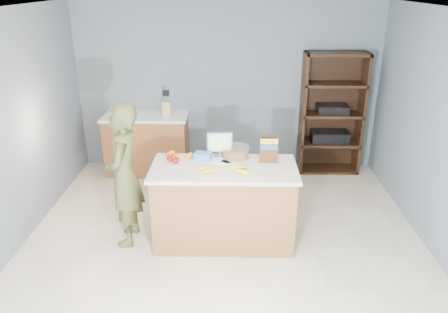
{
  "coord_description": "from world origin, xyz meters",
  "views": [
    {
      "loc": [
        0.1,
        -3.95,
        2.75
      ],
      "look_at": [
        0.0,
        0.35,
        1.0
      ],
      "focal_mm": 35.0,
      "sensor_mm": 36.0,
      "label": 1
    }
  ],
  "objects_px": {
    "shelving_unit": "(331,115)",
    "cereal_box": "(269,148)",
    "tv": "(220,143)",
    "counter_peninsula": "(224,207)",
    "person": "(124,176)"
  },
  "relations": [
    {
      "from": "shelving_unit",
      "to": "tv",
      "type": "height_order",
      "value": "shelving_unit"
    },
    {
      "from": "person",
      "to": "tv",
      "type": "bearing_deg",
      "value": 105.22
    },
    {
      "from": "counter_peninsula",
      "to": "person",
      "type": "xyz_separation_m",
      "value": [
        -1.07,
        -0.02,
        0.38
      ]
    },
    {
      "from": "counter_peninsula",
      "to": "tv",
      "type": "relative_size",
      "value": 5.53
    },
    {
      "from": "counter_peninsula",
      "to": "shelving_unit",
      "type": "relative_size",
      "value": 0.87
    },
    {
      "from": "shelving_unit",
      "to": "person",
      "type": "distance_m",
      "value": 3.34
    },
    {
      "from": "tv",
      "to": "shelving_unit",
      "type": "bearing_deg",
      "value": 47.51
    },
    {
      "from": "person",
      "to": "cereal_box",
      "type": "distance_m",
      "value": 1.59
    },
    {
      "from": "shelving_unit",
      "to": "cereal_box",
      "type": "xyz_separation_m",
      "value": [
        -1.07,
        -1.9,
        0.2
      ]
    },
    {
      "from": "shelving_unit",
      "to": "cereal_box",
      "type": "distance_m",
      "value": 2.19
    },
    {
      "from": "counter_peninsula",
      "to": "cereal_box",
      "type": "distance_m",
      "value": 0.82
    },
    {
      "from": "shelving_unit",
      "to": "cereal_box",
      "type": "height_order",
      "value": "shelving_unit"
    },
    {
      "from": "counter_peninsula",
      "to": "shelving_unit",
      "type": "height_order",
      "value": "shelving_unit"
    },
    {
      "from": "counter_peninsula",
      "to": "person",
      "type": "height_order",
      "value": "person"
    },
    {
      "from": "counter_peninsula",
      "to": "tv",
      "type": "height_order",
      "value": "tv"
    }
  ]
}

